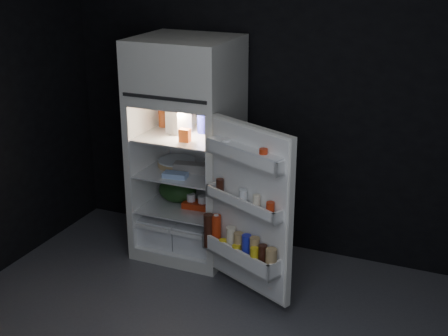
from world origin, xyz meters
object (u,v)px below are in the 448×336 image
at_px(refrigerator, 188,141).
at_px(yogurt_tray, 198,205).
at_px(milk_jug, 178,118).
at_px(egg_carton, 191,168).
at_px(fridge_door, 247,213).

height_order(refrigerator, yogurt_tray, refrigerator).
distance_m(milk_jug, yogurt_tray, 0.72).
bearing_deg(egg_carton, refrigerator, 117.31).
distance_m(milk_jug, egg_carton, 0.41).
xyz_separation_m(refrigerator, yogurt_tray, (0.12, -0.08, -0.50)).
relative_size(fridge_door, egg_carton, 4.48).
bearing_deg(milk_jug, refrigerator, 43.45).
xyz_separation_m(refrigerator, fridge_door, (0.72, -0.54, -0.28)).
bearing_deg(fridge_door, milk_jug, 147.04).
bearing_deg(yogurt_tray, refrigerator, 141.41).
bearing_deg(milk_jug, fridge_door, -11.23).
distance_m(refrigerator, milk_jug, 0.20).
xyz_separation_m(fridge_door, milk_jug, (-0.79, 0.51, 0.47)).
relative_size(refrigerator, egg_carton, 6.54).
height_order(refrigerator, milk_jug, refrigerator).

